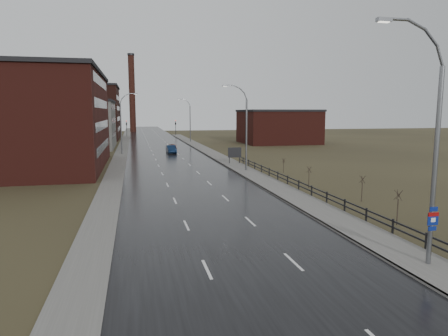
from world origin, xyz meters
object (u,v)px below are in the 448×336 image
billboard (235,153)px  car_far (172,147)px  streetlight_main (431,149)px  car_near (171,150)px

billboard → car_far: billboard is taller
streetlight_main → car_near: 60.40m
streetlight_main → car_far: size_ratio=2.71×
streetlight_main → car_far: bearing=95.9°
billboard → car_far: size_ratio=0.58×
billboard → car_near: (-7.93, 18.21, -0.97)m
streetlight_main → car_near: (-7.30, 59.72, -5.30)m
streetlight_main → billboard: 41.74m
car_far → car_near: bearing=85.0°
car_near → billboard: bearing=-68.5°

